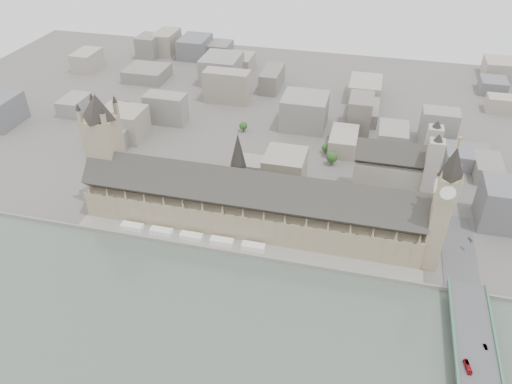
% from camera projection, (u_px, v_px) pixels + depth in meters
% --- Properties ---
extents(ground, '(900.00, 900.00, 0.00)m').
position_uv_depth(ground, '(243.00, 243.00, 388.40)').
color(ground, '#595651').
rests_on(ground, ground).
extents(embankment_wall, '(600.00, 1.50, 3.00)m').
position_uv_depth(embankment_wall, '(238.00, 254.00, 375.59)').
color(embankment_wall, slate).
rests_on(embankment_wall, ground).
extents(river_terrace, '(270.00, 15.00, 2.00)m').
position_uv_depth(river_terrace, '(241.00, 248.00, 381.85)').
color(river_terrace, slate).
rests_on(river_terrace, ground).
extents(terrace_tents, '(118.00, 7.00, 4.00)m').
position_uv_depth(terrace_tents, '(191.00, 236.00, 388.50)').
color(terrace_tents, white).
rests_on(terrace_tents, river_terrace).
extents(palace_of_westminster, '(265.00, 40.73, 55.44)m').
position_uv_depth(palace_of_westminster, '(249.00, 205.00, 391.12)').
color(palace_of_westminster, tan).
rests_on(palace_of_westminster, ground).
extents(elizabeth_tower, '(17.00, 17.00, 107.50)m').
position_uv_depth(elizabeth_tower, '(443.00, 202.00, 334.13)').
color(elizabeth_tower, tan).
rests_on(elizabeth_tower, ground).
extents(victoria_tower, '(30.00, 30.00, 100.00)m').
position_uv_depth(victoria_tower, '(105.00, 146.00, 401.86)').
color(victoria_tower, tan).
rests_on(victoria_tower, ground).
extents(central_tower, '(13.00, 13.00, 48.00)m').
position_uv_depth(central_tower, '(238.00, 161.00, 378.02)').
color(central_tower, gray).
rests_on(central_tower, ground).
extents(westminster_bridge, '(25.00, 325.00, 10.25)m').
position_uv_depth(westminster_bridge, '(477.00, 378.00, 283.54)').
color(westminster_bridge, '#474749').
rests_on(westminster_bridge, ground).
extents(westminster_abbey, '(68.00, 36.00, 64.00)m').
position_uv_depth(westminster_abbey, '(396.00, 171.00, 427.65)').
color(westminster_abbey, '#A7A196').
rests_on(westminster_abbey, ground).
extents(city_skyline_inland, '(720.00, 360.00, 38.00)m').
position_uv_depth(city_skyline_inland, '(299.00, 95.00, 572.66)').
color(city_skyline_inland, gray).
rests_on(city_skyline_inland, ground).
extents(park_trees, '(110.00, 30.00, 15.00)m').
position_uv_depth(park_trees, '(250.00, 190.00, 433.89)').
color(park_trees, '#204318').
rests_on(park_trees, ground).
extents(red_bus_north, '(4.21, 9.99, 2.71)m').
position_uv_depth(red_bus_north, '(468.00, 367.00, 282.35)').
color(red_bus_north, '#A9131A').
rests_on(red_bus_north, westminster_bridge).
extents(car_silver, '(2.37, 4.19, 1.31)m').
position_uv_depth(car_silver, '(486.00, 347.00, 294.49)').
color(car_silver, gray).
rests_on(car_silver, westminster_bridge).
extents(car_approach, '(3.62, 5.26, 1.42)m').
position_uv_depth(car_approach, '(470.00, 240.00, 374.27)').
color(car_approach, gray).
rests_on(car_approach, westminster_bridge).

